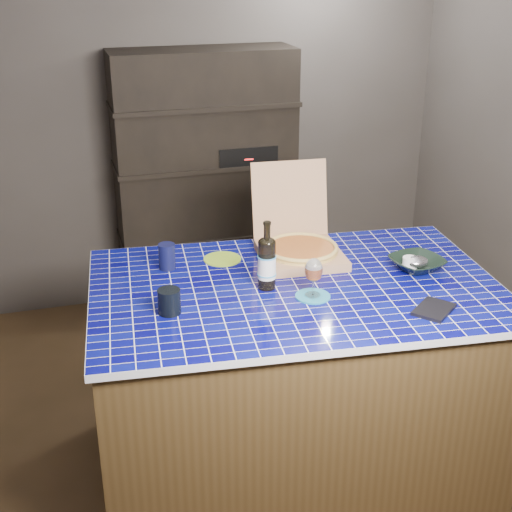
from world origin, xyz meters
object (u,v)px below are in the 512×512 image
object	(u,v)px
kitchen_island	(293,379)
wine_glass	(314,271)
mead_bottle	(267,262)
bowl	(417,264)
dvd_case	(434,309)
pizza_box	(300,246)

from	to	relation	value
kitchen_island	wine_glass	bearing A→B (deg)	-70.97
mead_bottle	bowl	size ratio (longest dim) A/B	1.31
mead_bottle	dvd_case	world-z (taller)	mead_bottle
kitchen_island	pizza_box	size ratio (longest dim) A/B	3.86
mead_bottle	wine_glass	xyz separation A→B (m)	(0.16, -0.14, 0.00)
kitchen_island	pizza_box	world-z (taller)	pizza_box
dvd_case	wine_glass	bearing A→B (deg)	-160.20
pizza_box	mead_bottle	distance (m)	0.38
wine_glass	bowl	bearing A→B (deg)	12.95
kitchen_island	pizza_box	xyz separation A→B (m)	(0.12, 0.29, 0.56)
mead_bottle	wine_glass	size ratio (longest dim) A/B	1.80
kitchen_island	pizza_box	distance (m)	0.64
kitchen_island	bowl	size ratio (longest dim) A/B	8.04
mead_bottle	dvd_case	bearing A→B (deg)	-34.22
kitchen_island	bowl	world-z (taller)	bowl
pizza_box	bowl	size ratio (longest dim) A/B	2.08
dvd_case	bowl	size ratio (longest dim) A/B	0.77
kitchen_island	wine_glass	distance (m)	0.64
kitchen_island	wine_glass	size ratio (longest dim) A/B	11.03
mead_bottle	bowl	bearing A→B (deg)	-0.94
kitchen_island	wine_glass	xyz separation A→B (m)	(0.03, -0.13, 0.62)
kitchen_island	mead_bottle	bearing A→B (deg)	-178.49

